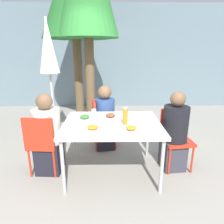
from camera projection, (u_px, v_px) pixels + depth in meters
ground_plane at (112, 172)px, 2.91m from camera, size 24.00×24.00×0.00m
building_facade at (110, 58)px, 6.10m from camera, size 10.00×0.20×3.00m
dining_table at (112, 127)px, 2.70m from camera, size 1.30×1.03×0.76m
chair_left at (42, 141)px, 2.72m from camera, size 0.42×0.42×0.87m
person_left at (48, 137)px, 2.79m from camera, size 0.38×0.38×1.15m
chair_right at (175, 134)px, 2.95m from camera, size 0.44×0.44×0.87m
person_right at (174, 134)px, 2.86m from camera, size 0.35×0.35×1.16m
chair_far at (100, 120)px, 3.52m from camera, size 0.45×0.45×0.87m
person_far at (105, 119)px, 3.48m from camera, size 0.34×0.34×1.14m
closed_umbrella at (49, 53)px, 3.38m from camera, size 0.36×0.36×2.22m
plate_0 at (93, 128)px, 2.42m from camera, size 0.24×0.24×0.07m
plate_1 at (131, 129)px, 2.40m from camera, size 0.23×0.23×0.06m
plate_2 at (85, 118)px, 2.81m from camera, size 0.24×0.24×0.07m
plate_3 at (110, 116)px, 2.87m from camera, size 0.25×0.25×0.07m
bottle at (125, 116)px, 2.59m from camera, size 0.07×0.07×0.23m
drinking_cup at (94, 112)px, 2.99m from camera, size 0.07×0.07×0.10m
salad_bowl at (140, 117)px, 2.82m from camera, size 0.16×0.16×0.06m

